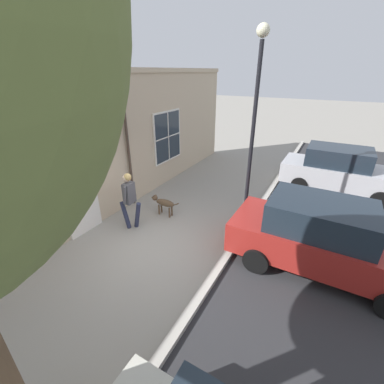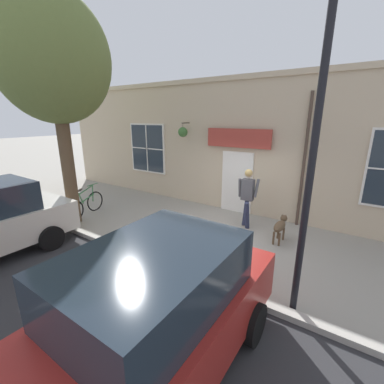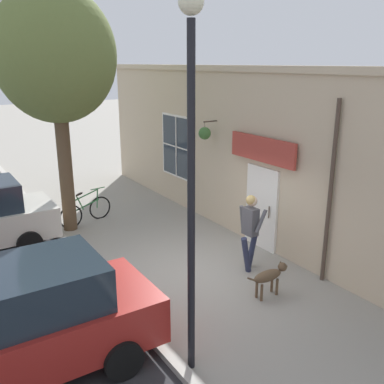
% 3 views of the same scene
% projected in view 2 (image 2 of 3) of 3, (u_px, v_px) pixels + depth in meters
% --- Properties ---
extents(ground_plane, '(90.00, 90.00, 0.00)m').
position_uv_depth(ground_plane, '(212.00, 235.00, 7.23)').
color(ground_plane, gray).
extents(storefront_facade, '(0.95, 18.00, 4.48)m').
position_uv_depth(storefront_facade, '(248.00, 147.00, 8.48)').
color(storefront_facade, '#C6B293').
rests_on(storefront_facade, ground_plane).
extents(pedestrian_walking, '(0.63, 0.55, 1.78)m').
position_uv_depth(pedestrian_walking, '(248.00, 192.00, 7.52)').
color(pedestrian_walking, '#282D47').
rests_on(pedestrian_walking, ground_plane).
extents(dog_on_leash, '(1.09, 0.25, 0.66)m').
position_uv_depth(dog_on_leash, '(280.00, 226.00, 6.78)').
color(dog_on_leash, brown).
rests_on(dog_on_leash, ground_plane).
extents(street_tree_by_curb, '(3.13, 2.82, 6.46)m').
position_uv_depth(street_tree_by_curb, '(51.00, 62.00, 6.89)').
color(street_tree_by_curb, brown).
rests_on(street_tree_by_curb, ground_plane).
extents(leaning_bicycle, '(1.70, 0.45, 1.00)m').
position_uv_depth(leaning_bicycle, '(85.00, 204.00, 8.64)').
color(leaning_bicycle, black).
rests_on(leaning_bicycle, ground_plane).
extents(parked_car_mid_block, '(4.31, 1.96, 1.75)m').
position_uv_depth(parked_car_mid_block, '(147.00, 321.00, 3.03)').
color(parked_car_mid_block, maroon).
rests_on(parked_car_mid_block, ground_plane).
extents(street_lamp, '(0.32, 0.32, 5.41)m').
position_uv_depth(street_lamp, '(321.00, 96.00, 3.45)').
color(street_lamp, black).
rests_on(street_lamp, ground_plane).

